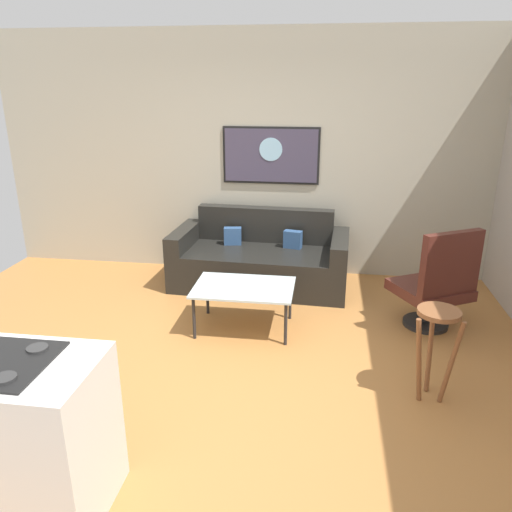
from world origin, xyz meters
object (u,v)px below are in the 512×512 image
armchair (437,284)px  bar_stool (437,333)px  wall_painting (271,155)px  coffee_table (244,290)px  couch (261,261)px

armchair → bar_stool: bearing=-101.4°
armchair → bar_stool: armchair is taller
armchair → wall_painting: (-1.70, 1.35, 0.95)m
coffee_table → couch: bearing=89.5°
couch → coffee_table: couch is taller
wall_painting → bar_stool: bearing=-59.2°
armchair → wall_painting: bearing=141.6°
bar_stool → wall_painting: bearing=120.8°
couch → coffee_table: bearing=-90.5°
armchair → wall_painting: size_ratio=0.89×
armchair → wall_painting: wall_painting is taller
coffee_table → wall_painting: size_ratio=0.82×
wall_painting → couch: bearing=-96.6°
couch → bar_stool: bearing=-52.6°
coffee_table → bar_stool: size_ratio=1.29×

